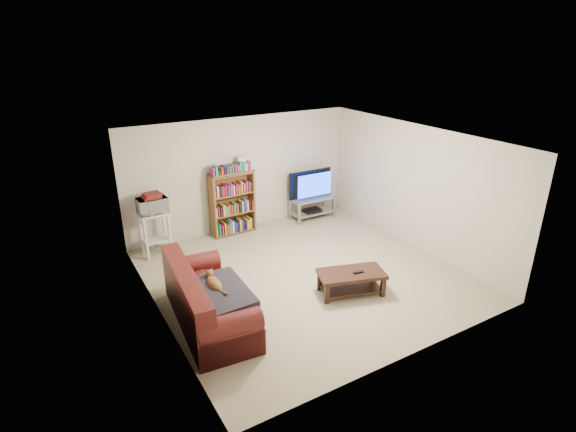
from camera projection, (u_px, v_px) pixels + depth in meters
floor at (304, 275)px, 7.89m from camera, size 5.00×5.00×0.00m
ceiling at (307, 140)px, 6.99m from camera, size 5.00×5.00×0.00m
wall_back at (242, 174)px, 9.44m from camera, size 5.00×0.00×5.00m
wall_front at (416, 276)px, 5.44m from camera, size 5.00×0.00×5.00m
wall_left at (154, 245)px, 6.26m from camera, size 0.00×5.00×5.00m
wall_right at (415, 187)px, 8.61m from camera, size 0.00×5.00×5.00m
sofa at (204, 304)px, 6.46m from camera, size 1.07×2.14×0.88m
blanket at (219, 294)px, 6.34m from camera, size 0.81×1.04×0.18m
cat at (214, 284)px, 6.47m from camera, size 0.27×0.58×0.17m
coffee_table at (351, 279)px, 7.24m from camera, size 1.17×0.83×0.39m
remote at (358, 272)px, 7.17m from camera, size 0.18×0.07×0.02m
tv_stand at (312, 204)px, 10.21m from camera, size 1.00×0.45×0.50m
television at (313, 185)px, 10.03m from camera, size 1.07×0.15×0.62m
dvd_player at (312, 210)px, 10.26m from camera, size 0.40×0.28×0.06m
bookshelf at (232, 202)px, 9.31m from camera, size 0.95×0.33×1.35m
shelf_clutter at (235, 166)px, 9.09m from camera, size 0.69×0.23×0.28m
microwave_stand at (155, 228)px, 8.45m from camera, size 0.55×0.42×0.85m
microwave at (152, 205)px, 8.28m from camera, size 0.54×0.38×0.29m
game_boxes at (151, 197)px, 8.22m from camera, size 0.32×0.29×0.05m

